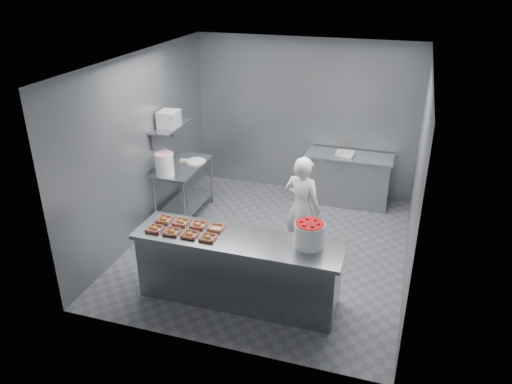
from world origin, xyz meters
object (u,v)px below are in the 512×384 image
tray_4 (164,219)px  tray_6 (198,225)px  service_counter (238,269)px  prep_table (184,183)px  tray_7 (216,228)px  tray_1 (172,232)px  tray_0 (155,229)px  tray_3 (208,238)px  tray_5 (181,222)px  tray_2 (190,235)px  back_counter (347,179)px  appliance (169,119)px  glaze_bucket (165,164)px  worker (302,208)px  strawberry_tub (309,234)px

tray_4 → tray_6: same height
service_counter → prep_table: size_ratio=2.17×
tray_6 → tray_7: 0.24m
tray_1 → tray_4: size_ratio=1.00×
service_counter → tray_0: 1.17m
tray_3 → tray_5: size_ratio=1.00×
tray_0 → tray_2: (0.48, 0.00, 0.00)m
tray_5 → tray_6: 0.24m
back_counter → tray_4: tray_4 is taller
tray_0 → tray_3: (0.72, 0.00, 0.00)m
back_counter → tray_6: 3.49m
service_counter → tray_1: tray_1 is taller
tray_1 → tray_4: (-0.24, 0.26, 0.00)m
tray_4 → tray_3: bearing=-19.8°
service_counter → tray_3: bearing=-159.1°
tray_3 → appliance: appliance is taller
tray_1 → tray_7: bearing=28.2°
tray_5 → glaze_bucket: bearing=123.7°
prep_table → tray_0: tray_0 is taller
tray_2 → tray_3: same height
worker → appliance: 2.58m
prep_table → tray_2: bearing=-62.8°
tray_4 → tray_7: size_ratio=1.00×
tray_4 → strawberry_tub: bearing=-0.9°
prep_table → tray_1: 2.26m
tray_6 → worker: bearing=46.5°
prep_table → glaze_bucket: 0.67m
tray_6 → appliance: 2.30m
service_counter → tray_7: 0.59m
tray_7 → appliance: appliance is taller
tray_0 → worker: bearing=41.9°
tray_2 → glaze_bucket: size_ratio=0.43×
appliance → tray_0: bearing=-72.4°
tray_0 → back_counter: bearing=59.9°
tray_1 → service_counter: bearing=9.0°
tray_6 → tray_0: bearing=-151.6°
tray_1 → worker: bearing=46.6°
tray_5 → strawberry_tub: bearing=-1.1°
tray_5 → glaze_bucket: (-0.92, 1.38, 0.17)m
tray_2 → strawberry_tub: (1.44, 0.23, 0.14)m
tray_3 → tray_6: (-0.24, 0.26, 0.00)m
prep_table → glaze_bucket: bearing=-101.8°
tray_6 → tray_7: (0.24, 0.00, -0.00)m
back_counter → worker: size_ratio=0.97×
worker → glaze_bucket: (-2.25, 0.23, 0.31)m
tray_6 → back_counter: bearing=64.6°
tray_5 → tray_1: bearing=-90.0°
appliance → tray_7: bearing=-53.0°
back_counter → tray_0: size_ratio=8.01×
tray_1 → worker: (1.33, 1.41, -0.15)m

